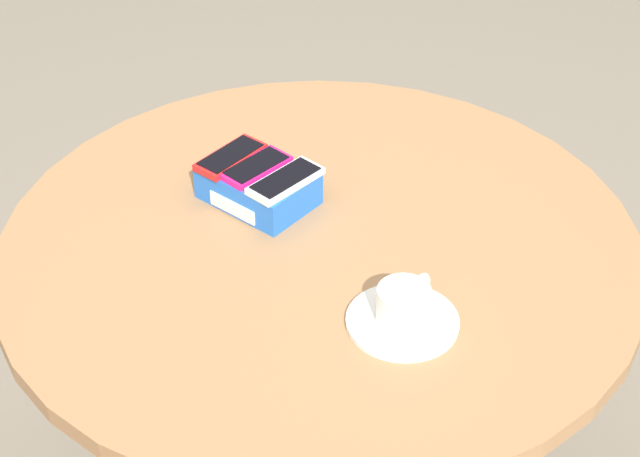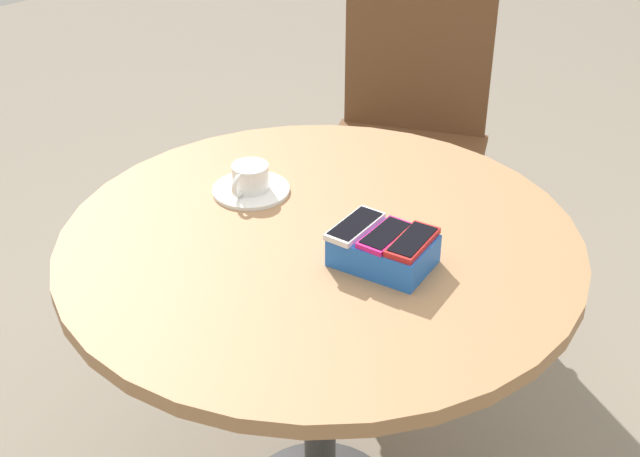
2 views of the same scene
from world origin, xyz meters
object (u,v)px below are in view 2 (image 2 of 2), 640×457
phone_white (355,226)px  saucer (251,190)px  round_table (320,281)px  phone_red (413,242)px  coffee_cup (250,177)px  phone_magenta (385,235)px  phone_box (383,250)px  chair_near_window (405,143)px

phone_white → saucer: (0.31, -0.01, -0.06)m
round_table → phone_red: bearing=-167.2°
phone_red → coffee_cup: bearing=4.5°
phone_magenta → coffee_cup: 0.37m
phone_red → coffee_cup: (0.42, 0.03, -0.03)m
phone_magenta → coffee_cup: size_ratio=1.23×
phone_red → phone_magenta: size_ratio=1.06×
phone_box → saucer: (0.37, 0.01, -0.02)m
phone_red → phone_white: (0.11, 0.04, -0.00)m
saucer → phone_box: bearing=-178.3°
chair_near_window → saucer: bearing=109.5°
saucer → chair_near_window: chair_near_window is taller
round_table → coffee_cup: 0.26m
round_table → phone_box: size_ratio=5.02×
round_table → phone_magenta: 0.22m
phone_box → phone_red: 0.06m
chair_near_window → phone_white: bearing=126.8°
phone_magenta → phone_white: 0.06m
phone_red → saucer: bearing=4.1°
phone_white → saucer: size_ratio=0.85×
phone_magenta → coffee_cup: (0.37, 0.01, -0.03)m
phone_box → coffee_cup: (0.37, 0.01, 0.01)m
phone_magenta → coffee_cup: bearing=2.1°
round_table → phone_box: (-0.14, -0.02, 0.13)m
phone_box → phone_magenta: (-0.00, -0.00, 0.03)m
phone_box → round_table: bearing=9.9°
phone_magenta → round_table: bearing=9.7°
round_table → saucer: bearing=-3.4°
round_table → chair_near_window: chair_near_window is taller
phone_red → saucer: phone_red is taller
phone_magenta → saucer: (0.37, 0.01, -0.06)m
phone_magenta → phone_box: bearing=3.1°
round_table → phone_white: 0.19m
phone_red → chair_near_window: bearing=-47.2°
phone_box → coffee_cup: coffee_cup is taller
phone_box → phone_white: bearing=18.3°
saucer → phone_magenta: bearing=-178.3°
phone_red → phone_magenta: 0.05m
saucer → round_table: bearing=176.6°
saucer → phone_white: bearing=178.7°
phone_magenta → phone_white: phone_white is taller
round_table → phone_magenta: (-0.15, -0.03, 0.16)m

